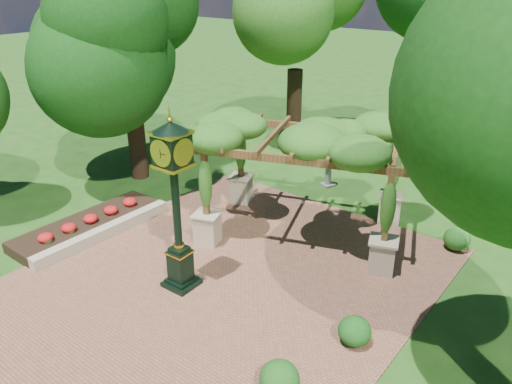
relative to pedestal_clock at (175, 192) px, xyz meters
The scene contains 13 objects.
ground 2.92m from the pedestal_clock, 12.35° to the right, with size 120.00×120.00×0.00m, color #1E4714.
brick_plaza 3.01m from the pedestal_clock, 48.24° to the left, with size 10.00×12.00×0.04m, color brown.
border_wall 4.67m from the pedestal_clock, behind, with size 0.35×5.00×0.40m, color #C6B793.
flower_bed 5.44m from the pedestal_clock, behind, with size 1.50×5.00×0.36m, color red.
pedestal_clock is the anchor object (origin of this frame).
pergola 4.68m from the pedestal_clock, 78.79° to the left, with size 7.14×5.77×3.89m.
sundial 8.80m from the pedestal_clock, 92.82° to the left, with size 0.62×0.62×0.87m.
shrub_front 5.14m from the pedestal_clock, 18.42° to the right, with size 0.82×0.82×0.74m, color #1C5017.
shrub_mid 5.44m from the pedestal_clock, ahead, with size 0.77×0.77×0.69m, color #164A15.
shrub_back 8.73m from the pedestal_clock, 51.28° to the left, with size 0.80×0.80×0.72m, color #215919.
tree_west_near 8.78m from the pedestal_clock, 147.78° to the left, with size 5.03×5.03×8.18m.
tree_west_far 13.71m from the pedestal_clock, 111.09° to the left, with size 4.25×4.25×9.10m.
tree_north 14.46m from the pedestal_clock, 82.15° to the left, with size 3.99×3.99×9.15m.
Camera 1 is at (7.89, -7.53, 7.94)m, focal length 35.00 mm.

